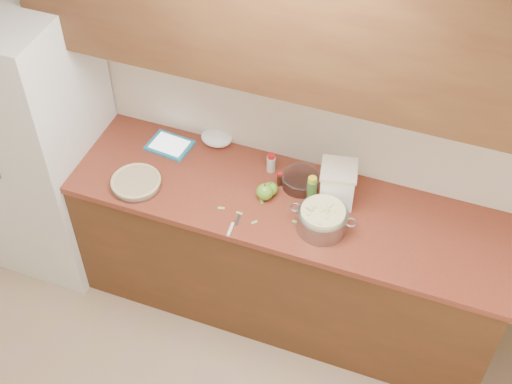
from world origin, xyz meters
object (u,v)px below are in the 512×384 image
(colander, at_px, (322,219))
(tablet, at_px, (170,145))
(flour_canister, at_px, (338,184))
(pie, at_px, (136,182))

(colander, distance_m, tablet, 1.03)
(flour_canister, bearing_deg, tablet, 176.14)
(pie, bearing_deg, colander, 3.30)
(pie, bearing_deg, flour_canister, 14.93)
(flour_canister, relative_size, tablet, 0.89)
(flour_canister, height_order, tablet, flour_canister)
(pie, height_order, tablet, pie)
(tablet, bearing_deg, colander, -10.56)
(flour_canister, xyz_separation_m, tablet, (-1.01, 0.07, -0.11))
(pie, relative_size, flour_canister, 1.22)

